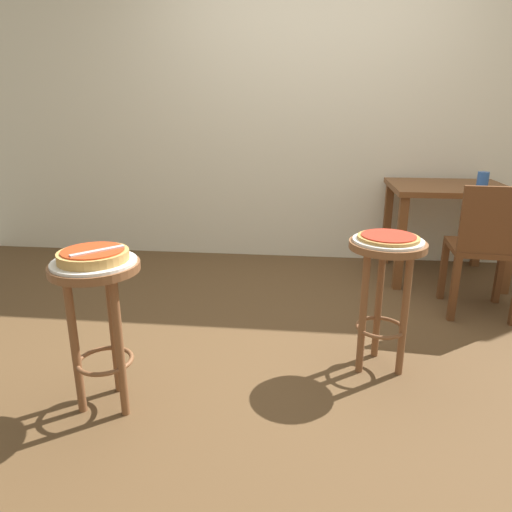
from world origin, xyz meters
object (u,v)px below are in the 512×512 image
Objects in this scene: stool_middle at (385,277)px; dining_table at (447,201)px; cup_near_edge at (483,179)px; pizza_middle at (388,237)px; pizza_server_knife at (98,251)px; serving_plate_foreground at (94,262)px; serving_plate_middle at (388,241)px; pizza_foreground at (93,255)px; wooden_chair at (487,246)px; stool_foreground at (99,304)px.

stool_middle is 0.79× the size of dining_table.
dining_table is 7.70× the size of cup_near_edge.
pizza_server_knife is (-1.21, -0.49, 0.04)m from pizza_middle.
serving_plate_foreground is 0.40× the size of dining_table.
serving_plate_middle is at bearing -122.57° from cup_near_edge.
stool_middle is at bearing 20.55° from serving_plate_foreground.
dining_table reaches higher than serving_plate_middle.
serving_plate_foreground is at bearing -159.45° from pizza_middle.
serving_plate_foreground is 0.03m from pizza_foreground.
pizza_foreground reaches higher than serving_plate_foreground.
pizza_middle is at bearing 20.55° from serving_plate_foreground.
cup_near_edge is at bearing -4.86° from pizza_server_knife.
wooden_chair is (0.06, -0.73, -0.14)m from dining_table.
cup_near_edge is (2.12, 1.83, 0.11)m from serving_plate_foreground.
pizza_server_knife is (0.03, -0.02, 0.06)m from serving_plate_foreground.
wooden_chair is (0.72, 0.72, -0.21)m from serving_plate_middle.
pizza_server_knife reaches higher than pizza_middle.
serving_plate_foreground is 0.40× the size of wooden_chair.
pizza_foreground reaches higher than stool_foreground.
stool_middle is (1.24, 0.47, -0.21)m from pizza_foreground.
serving_plate_foreground is 3.10× the size of cup_near_edge.
stool_middle is at bearing -122.57° from cup_near_edge.
stool_foreground is at bearing -159.45° from serving_plate_middle.
stool_middle is 1.33m from pizza_server_knife.
pizza_foreground is 1.33m from serving_plate_middle.
cup_near_edge reaches higher than pizza_server_knife.
pizza_server_knife is (0.03, -0.02, 0.03)m from pizza_foreground.
serving_plate_foreground is at bearing 90.00° from pizza_foreground.
pizza_foreground is 2.30m from wooden_chair.
dining_table is (1.91, 1.91, -0.10)m from pizza_foreground.
serving_plate_middle is 1.04m from wooden_chair.
pizza_foreground is at bearing -139.09° from cup_near_edge.
cup_near_edge reaches higher than dining_table.
stool_foreground is 2.70m from dining_table.
serving_plate_middle is 1.31m from pizza_server_knife.
dining_table reaches higher than stool_foreground.
serving_plate_foreground is at bearing -159.45° from serving_plate_middle.
pizza_middle is at bearing -114.75° from dining_table.
stool_middle is 0.19m from serving_plate_middle.
pizza_foreground is 0.85× the size of serving_plate_middle.
serving_plate_middle is 1.15× the size of pizza_middle.
cup_near_edge is (0.87, 1.37, 0.11)m from serving_plate_middle.
wooden_chair is at bearing -14.64° from pizza_server_knife.
pizza_foreground is 1.33m from pizza_middle.
cup_near_edge reaches higher than serving_plate_foreground.
serving_plate_foreground reaches higher than stool_middle.
dining_table is (0.66, 1.44, 0.11)m from stool_middle.
stool_foreground is 1.34m from pizza_middle.
serving_plate_middle is 0.39× the size of dining_table.
serving_plate_middle is at bearing -24.65° from pizza_server_knife.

